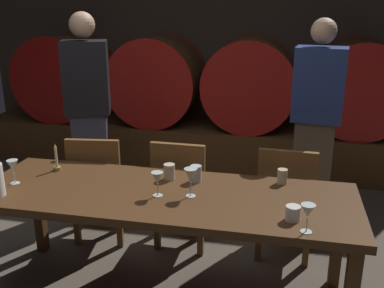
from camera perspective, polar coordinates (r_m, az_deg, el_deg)
back_wall at (r=5.56m, az=2.46°, el=14.02°), size 5.70×0.24×2.92m
barrel_shelf at (r=5.26m, az=1.28°, el=0.16°), size 5.13×0.90×0.47m
wine_barrel_far_left at (r=5.63m, az=-15.77°, el=8.32°), size 1.00×0.79×1.00m
wine_barrel_center_left at (r=5.20m, az=-4.39°, el=8.18°), size 1.00×0.79×1.00m
wine_barrel_center_right at (r=5.01m, az=7.47°, el=7.69°), size 1.00×0.79×1.00m
wine_barrel_far_right at (r=5.05m, az=20.34°, el=6.80°), size 1.00×0.79×1.00m
dining_table at (r=2.78m, az=-3.47°, el=-7.56°), size 2.32×0.78×0.73m
chair_left at (r=3.56m, az=-11.77°, el=-4.95°), size 0.45×0.45×0.88m
chair_center at (r=3.40m, az=-1.35°, el=-5.71°), size 0.41×0.41×0.88m
chair_right at (r=3.33m, az=11.86°, el=-6.64°), size 0.41×0.41×0.88m
guest_left at (r=4.04m, az=-13.06°, el=4.00°), size 0.44×0.35×1.76m
guest_right at (r=3.67m, az=15.44°, el=1.98°), size 0.41×0.28×1.73m
candle_center at (r=3.20m, az=-16.87°, el=-2.33°), size 0.05×0.05×0.20m
wine_glass_far_left at (r=3.04m, az=-21.86°, el=-2.72°), size 0.07×0.07×0.16m
wine_glass_center_left at (r=2.66m, az=-4.44°, el=-4.42°), size 0.07×0.07×0.15m
wine_glass_center_right at (r=2.64m, az=-0.17°, el=-4.11°), size 0.08×0.08×0.18m
wine_glass_far_right at (r=2.33m, az=14.56°, el=-8.37°), size 0.07×0.07×0.15m
cup_far_left at (r=2.92m, az=-2.91°, el=-3.56°), size 0.07×0.07×0.10m
cup_center_left at (r=2.88m, az=0.50°, el=-3.80°), size 0.07×0.07×0.11m
cup_center_right at (r=2.91m, az=11.43°, el=-4.08°), size 0.06×0.06×0.10m
cup_far_right at (r=2.46m, az=12.74°, el=-8.61°), size 0.08×0.08×0.08m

